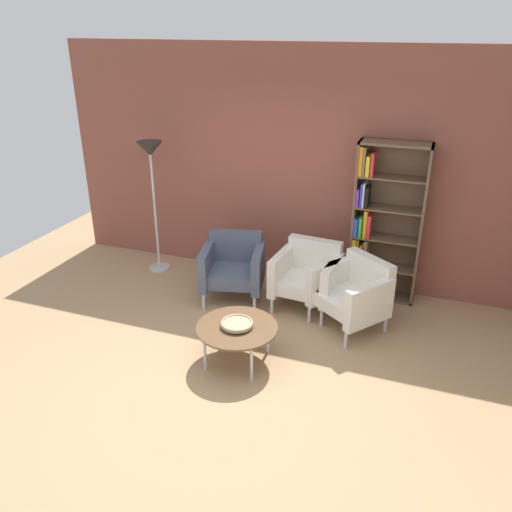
{
  "coord_description": "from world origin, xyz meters",
  "views": [
    {
      "loc": [
        1.62,
        -3.64,
        3.12
      ],
      "look_at": [
        -0.01,
        0.84,
        0.95
      ],
      "focal_mm": 36.55,
      "sensor_mm": 36.0,
      "label": 1
    }
  ],
  "objects_px": {
    "decorative_bowl": "(237,323)",
    "armchair_near_window": "(353,292)",
    "armchair_by_bookshelf": "(308,275)",
    "armchair_spare_guest": "(233,266)",
    "coffee_table_low": "(237,329)",
    "bookshelf_tall": "(380,224)",
    "floor_lamp_torchiere": "(151,165)"
  },
  "relations": [
    {
      "from": "decorative_bowl",
      "to": "armchair_near_window",
      "type": "distance_m",
      "value": 1.41
    },
    {
      "from": "armchair_by_bookshelf",
      "to": "armchair_spare_guest",
      "type": "distance_m",
      "value": 0.91
    },
    {
      "from": "armchair_spare_guest",
      "to": "armchair_near_window",
      "type": "relative_size",
      "value": 0.89
    },
    {
      "from": "coffee_table_low",
      "to": "decorative_bowl",
      "type": "xyz_separation_m",
      "value": [
        -0.0,
        -0.0,
        0.06
      ]
    },
    {
      "from": "decorative_bowl",
      "to": "armchair_spare_guest",
      "type": "bearing_deg",
      "value": 113.9
    },
    {
      "from": "coffee_table_low",
      "to": "armchair_by_bookshelf",
      "type": "bearing_deg",
      "value": 74.35
    },
    {
      "from": "armchair_by_bookshelf",
      "to": "armchair_near_window",
      "type": "relative_size",
      "value": 0.82
    },
    {
      "from": "bookshelf_tall",
      "to": "armchair_near_window",
      "type": "distance_m",
      "value": 0.99
    },
    {
      "from": "coffee_table_low",
      "to": "floor_lamp_torchiere",
      "type": "distance_m",
      "value": 2.65
    },
    {
      "from": "armchair_spare_guest",
      "to": "armchair_near_window",
      "type": "bearing_deg",
      "value": -19.81
    },
    {
      "from": "armchair_spare_guest",
      "to": "armchair_near_window",
      "type": "distance_m",
      "value": 1.49
    },
    {
      "from": "decorative_bowl",
      "to": "armchair_near_window",
      "type": "relative_size",
      "value": 0.34
    },
    {
      "from": "armchair_near_window",
      "to": "floor_lamp_torchiere",
      "type": "relative_size",
      "value": 0.54
    },
    {
      "from": "decorative_bowl",
      "to": "armchair_near_window",
      "type": "bearing_deg",
      "value": 48.27
    },
    {
      "from": "bookshelf_tall",
      "to": "armchair_spare_guest",
      "type": "xyz_separation_m",
      "value": [
        -1.61,
        -0.67,
        -0.52
      ]
    },
    {
      "from": "coffee_table_low",
      "to": "armchair_spare_guest",
      "type": "distance_m",
      "value": 1.34
    },
    {
      "from": "bookshelf_tall",
      "to": "decorative_bowl",
      "type": "distance_m",
      "value": 2.22
    },
    {
      "from": "decorative_bowl",
      "to": "armchair_spare_guest",
      "type": "distance_m",
      "value": 1.34
    },
    {
      "from": "armchair_by_bookshelf",
      "to": "armchair_spare_guest",
      "type": "height_order",
      "value": "same"
    },
    {
      "from": "bookshelf_tall",
      "to": "decorative_bowl",
      "type": "bearing_deg",
      "value": -119.39
    },
    {
      "from": "coffee_table_low",
      "to": "bookshelf_tall",
      "type": "bearing_deg",
      "value": 60.61
    },
    {
      "from": "coffee_table_low",
      "to": "armchair_spare_guest",
      "type": "relative_size",
      "value": 0.95
    },
    {
      "from": "coffee_table_low",
      "to": "decorative_bowl",
      "type": "height_order",
      "value": "decorative_bowl"
    },
    {
      "from": "coffee_table_low",
      "to": "armchair_spare_guest",
      "type": "height_order",
      "value": "armchair_spare_guest"
    },
    {
      "from": "decorative_bowl",
      "to": "armchair_spare_guest",
      "type": "height_order",
      "value": "armchair_spare_guest"
    },
    {
      "from": "floor_lamp_torchiere",
      "to": "bookshelf_tall",
      "type": "bearing_deg",
      "value": 5.38
    },
    {
      "from": "decorative_bowl",
      "to": "floor_lamp_torchiere",
      "type": "distance_m",
      "value": 2.63
    },
    {
      "from": "bookshelf_tall",
      "to": "decorative_bowl",
      "type": "xyz_separation_m",
      "value": [
        -1.06,
        -1.89,
        -0.5
      ]
    },
    {
      "from": "armchair_spare_guest",
      "to": "floor_lamp_torchiere",
      "type": "distance_m",
      "value": 1.68
    },
    {
      "from": "bookshelf_tall",
      "to": "floor_lamp_torchiere",
      "type": "relative_size",
      "value": 1.09
    },
    {
      "from": "coffee_table_low",
      "to": "armchair_spare_guest",
      "type": "bearing_deg",
      "value": 113.9
    },
    {
      "from": "armchair_near_window",
      "to": "floor_lamp_torchiere",
      "type": "bearing_deg",
      "value": -155.27
    }
  ]
}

